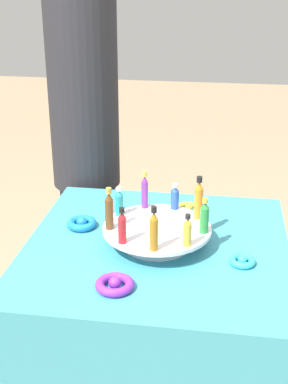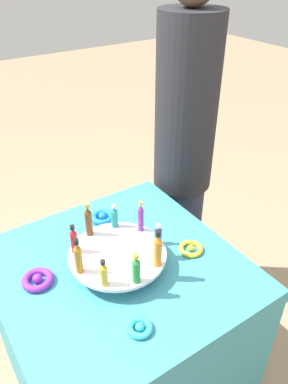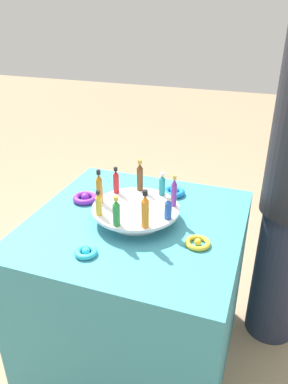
% 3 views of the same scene
% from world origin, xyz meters
% --- Properties ---
extents(party_table, '(0.81, 0.81, 0.73)m').
position_xyz_m(party_table, '(0.00, 0.00, 0.36)').
color(party_table, teal).
rests_on(party_table, ground_plane).
extents(display_stand, '(0.33, 0.33, 0.06)m').
position_xyz_m(display_stand, '(0.00, 0.00, 0.77)').
color(display_stand, silver).
rests_on(display_stand, party_table).
extents(bottle_amber, '(0.02, 0.02, 0.13)m').
position_xyz_m(bottle_amber, '(0.14, 0.01, 0.85)').
color(bottle_amber, '#AD6B19').
rests_on(bottle_amber, display_stand).
extents(bottle_gold, '(0.02, 0.02, 0.10)m').
position_xyz_m(bottle_gold, '(0.10, 0.10, 0.84)').
color(bottle_gold, gold).
rests_on(bottle_gold, display_stand).
extents(bottle_green, '(0.03, 0.03, 0.11)m').
position_xyz_m(bottle_green, '(0.02, 0.14, 0.84)').
color(bottle_green, '#288438').
rests_on(bottle_green, display_stand).
extents(bottle_orange, '(0.03, 0.03, 0.14)m').
position_xyz_m(bottle_orange, '(-0.08, 0.12, 0.85)').
color(bottle_orange, orange).
rests_on(bottle_orange, display_stand).
extents(bottle_blue, '(0.03, 0.03, 0.09)m').
position_xyz_m(bottle_blue, '(-0.14, 0.04, 0.83)').
color(bottle_blue, '#234CAD').
rests_on(bottle_blue, display_stand).
extents(bottle_purple, '(0.02, 0.02, 0.13)m').
position_xyz_m(bottle_purple, '(-0.13, -0.06, 0.85)').
color(bottle_purple, '#702D93').
rests_on(bottle_purple, display_stand).
extents(bottle_teal, '(0.02, 0.02, 0.10)m').
position_xyz_m(bottle_teal, '(-0.06, -0.13, 0.83)').
color(bottle_teal, teal).
rests_on(bottle_teal, display_stand).
extents(bottle_brown, '(0.03, 0.03, 0.13)m').
position_xyz_m(bottle_brown, '(0.03, -0.14, 0.85)').
color(bottle_brown, brown).
rests_on(bottle_brown, display_stand).
extents(bottle_red, '(0.02, 0.02, 0.11)m').
position_xyz_m(bottle_red, '(0.12, -0.09, 0.84)').
color(bottle_red, '#B21E23').
rests_on(bottle_red, display_stand).
extents(ribbon_bow_teal, '(0.08, 0.08, 0.03)m').
position_xyz_m(ribbon_bow_teal, '(0.08, 0.26, 0.74)').
color(ribbon_bow_teal, '#2DB7CC').
rests_on(ribbon_bow_teal, party_table).
extents(ribbon_bow_gold, '(0.09, 0.09, 0.03)m').
position_xyz_m(ribbon_bow_gold, '(-0.26, 0.08, 0.74)').
color(ribbon_bow_gold, gold).
rests_on(ribbon_bow_gold, party_table).
extents(ribbon_bow_blue, '(0.10, 0.10, 0.04)m').
position_xyz_m(ribbon_bow_blue, '(-0.08, -0.26, 0.74)').
color(ribbon_bow_blue, blue).
rests_on(ribbon_bow_blue, party_table).
extents(ribbon_bow_purple, '(0.11, 0.11, 0.03)m').
position_xyz_m(ribbon_bow_purple, '(0.26, -0.08, 0.74)').
color(ribbon_bow_purple, purple).
rests_on(ribbon_bow_purple, party_table).
extents(person_figure, '(0.28, 0.28, 1.62)m').
position_xyz_m(person_figure, '(-0.58, -0.37, 0.82)').
color(person_figure, '#282D42').
rests_on(person_figure, ground_plane).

